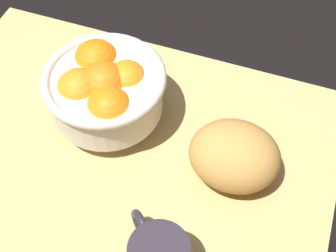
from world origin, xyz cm
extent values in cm
cube|color=tan|center=(0.00, 0.00, -1.50)|extent=(74.08, 58.43, 3.00)
cylinder|color=silver|center=(-4.22, 9.10, 1.46)|extent=(10.45, 10.45, 2.92)
cylinder|color=silver|center=(-4.22, 9.10, 6.65)|extent=(19.33, 19.33, 7.47)
torus|color=silver|center=(-4.22, 9.10, 10.38)|extent=(20.93, 20.93, 1.60)
sphere|color=orange|center=(-1.14, 11.33, 8.32)|extent=(7.43, 7.43, 7.43)
sphere|color=orange|center=(-7.61, 6.56, 8.42)|extent=(7.98, 7.98, 7.98)
sphere|color=orange|center=(-7.72, 13.53, 8.46)|extent=(8.23, 8.23, 8.23)
sphere|color=orange|center=(-1.40, 4.67, 8.40)|extent=(7.85, 7.85, 7.85)
sphere|color=orange|center=(-4.22, 9.10, 8.50)|extent=(8.45, 8.45, 8.45)
ellipsoid|color=#CB8F45|center=(19.71, 5.25, 4.99)|extent=(15.22, 13.22, 9.98)
torus|color=#2C2630|center=(10.07, -10.69, 4.03)|extent=(5.04, 4.72, 5.71)
camera|label=1|loc=(23.35, -36.50, 68.92)|focal=50.75mm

